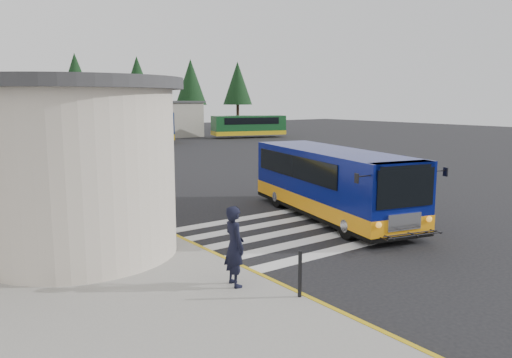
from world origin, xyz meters
TOP-DOWN VIEW (x-y plane):
  - ground at (0.00, 0.00)m, footprint 140.00×140.00m
  - curb_strip at (-4.05, 4.00)m, footprint 0.12×34.00m
  - crosswalk at (-0.50, -0.80)m, footprint 8.00×5.35m
  - depot_building at (6.00, 42.00)m, footprint 26.40×8.40m
  - tree_line at (6.29, 50.00)m, footprint 58.40×4.40m
  - transit_bus at (2.01, -0.16)m, footprint 4.68×9.29m
  - pedestrian_a at (-4.95, -4.07)m, footprint 0.55×0.74m
  - pedestrian_b at (-7.66, -0.01)m, footprint 0.74×0.87m
  - bollard at (-4.20, -5.47)m, footprint 0.08×0.08m
  - far_bus_a at (7.52, 34.41)m, footprint 10.50×7.21m
  - far_bus_b at (22.52, 33.86)m, footprint 8.77×4.60m

SIDE VIEW (x-z plane):
  - ground at x=0.00m, z-range 0.00..0.00m
  - crosswalk at x=-0.50m, z-range 0.00..0.01m
  - curb_strip at x=-4.05m, z-range 0.00..0.16m
  - bollard at x=-4.20m, z-range 0.15..1.18m
  - pedestrian_b at x=-7.66m, z-range 0.15..1.71m
  - pedestrian_a at x=-4.95m, z-range 0.15..2.01m
  - transit_bus at x=2.01m, z-range -0.06..2.49m
  - far_bus_b at x=22.52m, z-range 0.33..2.51m
  - far_bus_a at x=7.52m, z-range 0.40..3.06m
  - depot_building at x=6.00m, z-range 0.01..4.21m
  - tree_line at x=6.29m, z-range 1.77..11.77m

